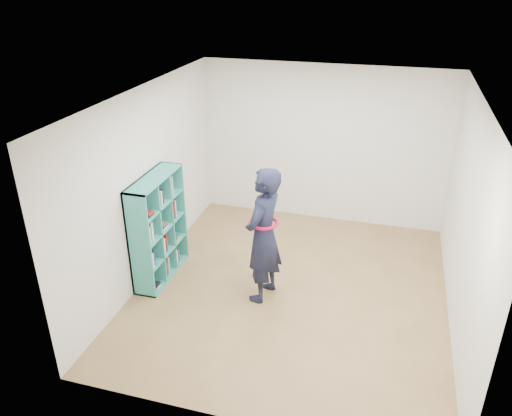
# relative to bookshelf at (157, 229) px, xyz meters

# --- Properties ---
(floor) EXTENTS (4.50, 4.50, 0.00)m
(floor) POSITION_rel_bookshelf_xyz_m (1.85, 0.14, -0.72)
(floor) COLOR brown
(floor) RESTS_ON ground
(ceiling) EXTENTS (4.50, 4.50, 0.00)m
(ceiling) POSITION_rel_bookshelf_xyz_m (1.85, 0.14, 1.88)
(ceiling) COLOR white
(ceiling) RESTS_ON wall_back
(wall_left) EXTENTS (0.02, 4.50, 2.60)m
(wall_left) POSITION_rel_bookshelf_xyz_m (-0.15, 0.14, 0.58)
(wall_left) COLOR silver
(wall_left) RESTS_ON floor
(wall_right) EXTENTS (0.02, 4.50, 2.60)m
(wall_right) POSITION_rel_bookshelf_xyz_m (3.85, 0.14, 0.58)
(wall_right) COLOR silver
(wall_right) RESTS_ON floor
(wall_back) EXTENTS (4.00, 0.02, 2.60)m
(wall_back) POSITION_rel_bookshelf_xyz_m (1.85, 2.39, 0.58)
(wall_back) COLOR silver
(wall_back) RESTS_ON floor
(wall_front) EXTENTS (4.00, 0.02, 2.60)m
(wall_front) POSITION_rel_bookshelf_xyz_m (1.85, -2.11, 0.58)
(wall_front) COLOR silver
(wall_front) RESTS_ON floor
(bookshelf) EXTENTS (0.32, 1.11, 1.48)m
(bookshelf) POSITION_rel_bookshelf_xyz_m (0.00, 0.00, 0.00)
(bookshelf) COLOR teal
(bookshelf) RESTS_ON floor
(person) EXTENTS (0.55, 0.73, 1.80)m
(person) POSITION_rel_bookshelf_xyz_m (1.52, -0.09, 0.18)
(person) COLOR black
(person) RESTS_ON floor
(smartphone) EXTENTS (0.03, 0.10, 0.13)m
(smartphone) POSITION_rel_bookshelf_xyz_m (1.40, 0.00, 0.30)
(smartphone) COLOR silver
(smartphone) RESTS_ON person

